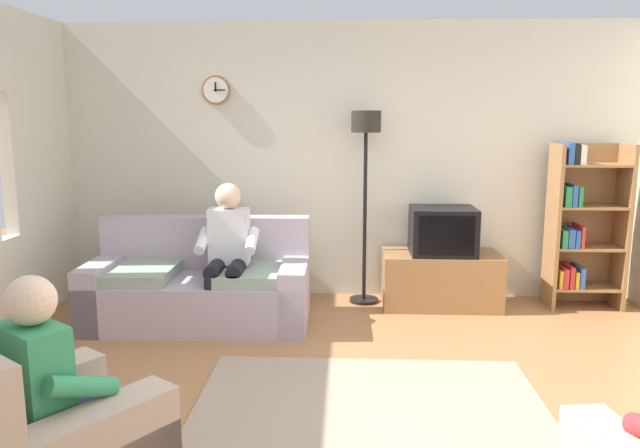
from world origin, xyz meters
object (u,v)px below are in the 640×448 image
object	(u,v)px
floor_lamp	(366,154)
person_in_left_armchair	(57,382)
couch	(200,288)
person_on_couch	(227,248)
tv	(443,231)
bookshelf	(580,225)
tv_stand	(440,279)

from	to	relation	value
floor_lamp	person_in_left_armchair	xyz separation A→B (m)	(-1.49, -3.20, -0.85)
couch	person_on_couch	bearing A→B (deg)	-21.70
couch	floor_lamp	size ratio (longest dim) A/B	1.03
floor_lamp	person_in_left_armchair	distance (m)	3.63
tv	floor_lamp	distance (m)	1.03
bookshelf	tv_stand	bearing A→B (deg)	-176.81
couch	floor_lamp	xyz separation A→B (m)	(1.46, 0.67, 1.14)
tv_stand	tv	xyz separation A→B (m)	(0.00, -0.02, 0.48)
couch	person_in_left_armchair	xyz separation A→B (m)	(-0.03, -2.53, 0.29)
bookshelf	floor_lamp	size ratio (longest dim) A/B	0.84
couch	floor_lamp	world-z (taller)	floor_lamp
tv	person_on_couch	size ratio (longest dim) A/B	0.48
tv_stand	person_on_couch	bearing A→B (deg)	-160.43
bookshelf	floor_lamp	bearing A→B (deg)	179.26
tv_stand	floor_lamp	distance (m)	1.40
tv	bookshelf	distance (m)	1.31
person_in_left_armchair	bookshelf	bearing A→B (deg)	42.02
couch	bookshelf	world-z (taller)	bookshelf
tv_stand	person_on_couch	size ratio (longest dim) A/B	0.89
couch	floor_lamp	bearing A→B (deg)	24.60
tv	person_on_couch	bearing A→B (deg)	-161.08
person_in_left_armchair	tv	bearing A→B (deg)	54.23
bookshelf	floor_lamp	xyz separation A→B (m)	(-2.03, 0.03, 0.66)
tv	bookshelf	size ratio (longest dim) A/B	0.38
tv_stand	person_in_left_armchair	world-z (taller)	person_in_left_armchair
tv_stand	tv	bearing A→B (deg)	-90.00
person_on_couch	person_in_left_armchair	bearing A→B (deg)	-97.14
floor_lamp	person_on_couch	xyz separation A→B (m)	(-1.18, -0.78, -0.75)
bookshelf	person_on_couch	size ratio (longest dim) A/B	1.26
person_in_left_armchair	person_on_couch	bearing A→B (deg)	82.86
floor_lamp	person_on_couch	distance (m)	1.60
tv	person_in_left_armchair	distance (m)	3.79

